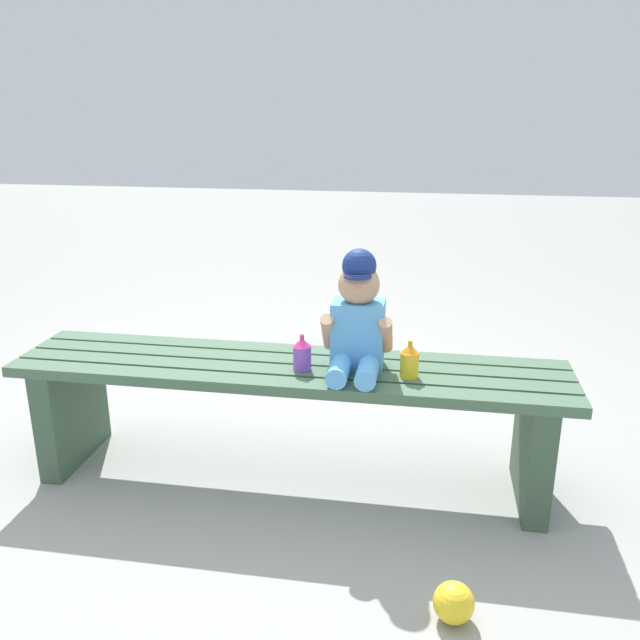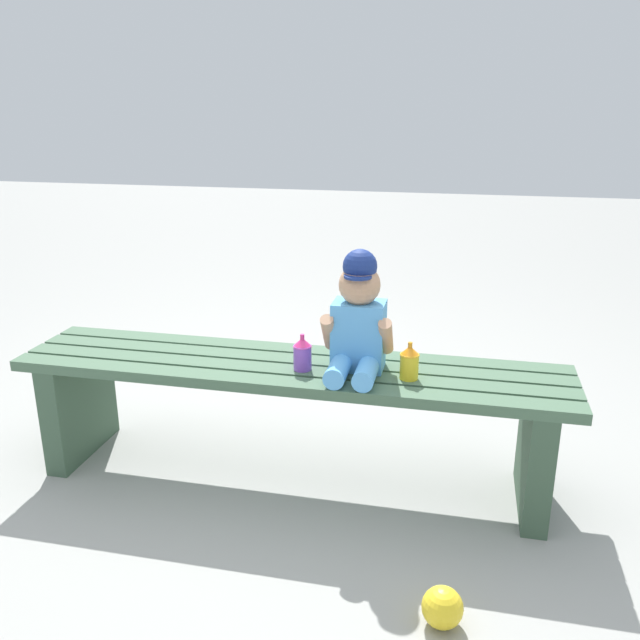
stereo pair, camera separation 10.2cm
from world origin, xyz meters
name	(u,v)px [view 1 (the left image)]	position (x,y,z in m)	size (l,w,h in m)	color
ground_plane	(290,476)	(0.00, 0.00, 0.00)	(16.00, 16.00, 0.00)	#999993
park_bench	(289,399)	(0.00, 0.00, 0.31)	(1.89, 0.38, 0.44)	#47664C
child_figure	(358,319)	(0.23, -0.01, 0.62)	(0.23, 0.27, 0.40)	#59A5E5
sippy_cup_left	(302,353)	(0.06, -0.04, 0.50)	(0.06, 0.06, 0.12)	#8C4CCC
sippy_cup_right	(410,360)	(0.41, -0.04, 0.50)	(0.06, 0.06, 0.12)	yellow
toy_ball	(454,603)	(0.56, -0.61, 0.05)	(0.11, 0.11, 0.11)	yellow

